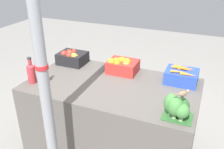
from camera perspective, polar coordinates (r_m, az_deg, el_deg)
market_table at (r=2.60m, az=0.00°, el=-10.42°), size 1.61×0.91×0.84m
support_pole at (r=1.78m, az=-15.34°, el=-1.63°), size 0.09×0.09×2.33m
apple_crate at (r=2.83m, az=-9.12°, el=3.91°), size 0.30×0.25×0.16m
orange_crate at (r=2.58m, az=2.34°, el=2.08°), size 0.30×0.25×0.17m
carrot_crate at (r=2.47m, az=15.62°, el=-0.33°), size 0.30×0.25×0.16m
broccoli_pile at (r=1.93m, az=14.52°, el=-7.14°), size 0.22×0.21×0.19m
juice_bottle_ruby at (r=2.48m, az=-17.97°, el=0.45°), size 0.08×0.08×0.26m
juice_bottle_amber at (r=2.42m, az=-16.05°, el=-0.04°), size 0.06×0.06×0.25m
sparrow_bird at (r=1.86m, az=16.01°, el=-4.16°), size 0.11×0.10×0.05m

